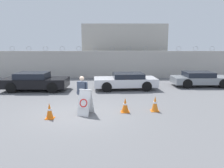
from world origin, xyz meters
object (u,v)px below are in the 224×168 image
at_px(barricade_sign, 86,102).
at_px(security_guard, 83,92).
at_px(traffic_cone_far, 156,104).
at_px(parked_car_far_side, 201,79).
at_px(traffic_cone_near, 126,105).
at_px(traffic_cone_mid, 50,111).
at_px(parked_car_front_coupe, 36,81).
at_px(parked_car_rear_sedan, 126,81).

height_order(barricade_sign, security_guard, security_guard).
distance_m(traffic_cone_far, parked_car_far_side, 8.02).
relative_size(traffic_cone_near, parked_car_far_side, 0.16).
height_order(traffic_cone_mid, traffic_cone_far, traffic_cone_far).
xyz_separation_m(barricade_sign, traffic_cone_near, (1.88, 0.36, -0.25)).
bearing_deg(traffic_cone_near, parked_car_far_side, 46.64).
distance_m(traffic_cone_mid, parked_car_far_side, 12.23).
bearing_deg(barricade_sign, traffic_cone_mid, -139.53).
distance_m(traffic_cone_mid, parked_car_front_coupe, 6.58).
distance_m(barricade_sign, traffic_cone_far, 3.39).
height_order(traffic_cone_near, traffic_cone_far, traffic_cone_far).
xyz_separation_m(barricade_sign, parked_car_far_side, (8.11, 6.96, -0.00)).
height_order(security_guard, parked_car_front_coupe, security_guard).
bearing_deg(parked_car_far_side, traffic_cone_mid, -142.95).
distance_m(security_guard, traffic_cone_far, 3.60).
bearing_deg(barricade_sign, parked_car_rear_sedan, 88.64).
bearing_deg(traffic_cone_far, barricade_sign, -171.29).
relative_size(barricade_sign, traffic_cone_mid, 1.68).
relative_size(barricade_sign, security_guard, 0.69).
bearing_deg(traffic_cone_near, parked_car_rear_sedan, 86.29).
bearing_deg(traffic_cone_near, traffic_cone_mid, -164.48).
relative_size(barricade_sign, parked_car_far_side, 0.27).
height_order(traffic_cone_far, parked_car_far_side, parked_car_far_side).
distance_m(traffic_cone_near, traffic_cone_far, 1.48).
bearing_deg(barricade_sign, security_guard, 131.01).
bearing_deg(traffic_cone_mid, parked_car_front_coupe, 114.12).
height_order(parked_car_front_coupe, parked_car_rear_sedan, parked_car_front_coupe).
xyz_separation_m(traffic_cone_near, traffic_cone_far, (1.47, 0.15, 0.03)).
height_order(barricade_sign, parked_car_rear_sedan, barricade_sign).
relative_size(security_guard, traffic_cone_far, 2.30).
height_order(traffic_cone_mid, parked_car_far_side, parked_car_far_side).
xyz_separation_m(traffic_cone_mid, parked_car_rear_sedan, (3.75, 6.44, 0.26)).
distance_m(traffic_cone_far, parked_car_front_coupe, 9.01).
relative_size(parked_car_front_coupe, parked_car_far_side, 1.01).
relative_size(security_guard, parked_car_far_side, 0.39).
relative_size(traffic_cone_near, traffic_cone_mid, 0.97).
bearing_deg(traffic_cone_far, parked_car_rear_sedan, 101.75).
relative_size(barricade_sign, parked_car_rear_sedan, 0.26).
relative_size(traffic_cone_near, traffic_cone_far, 0.92).
bearing_deg(parked_car_front_coupe, traffic_cone_far, -33.34).
xyz_separation_m(traffic_cone_far, parked_car_front_coupe, (-7.55, 4.91, 0.28)).
bearing_deg(traffic_cone_near, barricade_sign, -169.10).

